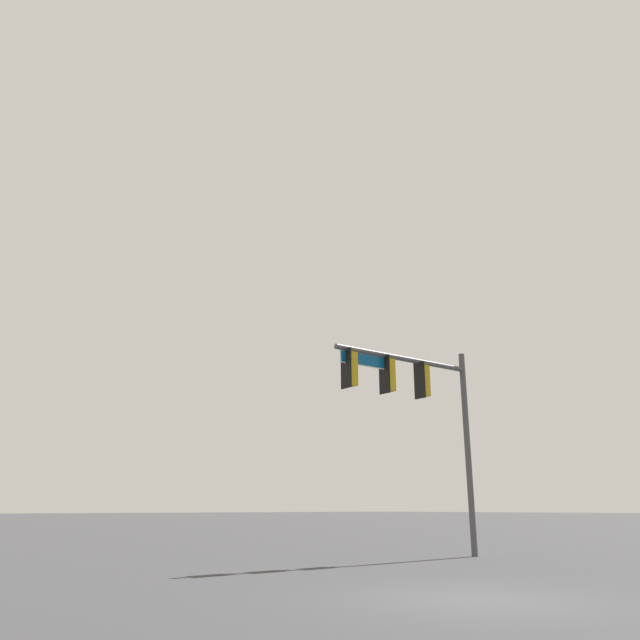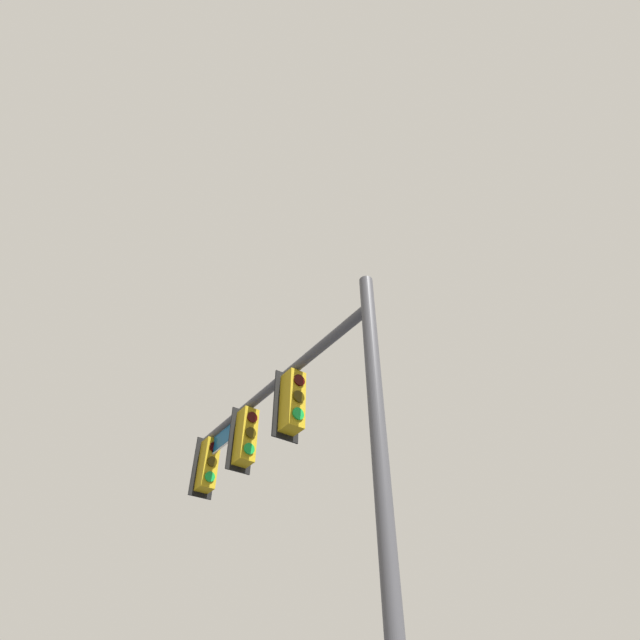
# 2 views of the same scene
# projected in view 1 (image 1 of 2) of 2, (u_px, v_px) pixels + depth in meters

# --- Properties ---
(ground_plane) EXTENTS (400.00, 400.00, 0.00)m
(ground_plane) POSITION_uv_depth(u_px,v_px,m) (481.00, 600.00, 11.40)
(ground_plane) COLOR #38383A
(signal_pole_near) EXTENTS (6.11, 0.73, 7.19)m
(signal_pole_near) POSITION_uv_depth(u_px,v_px,m) (417.00, 397.00, 21.65)
(signal_pole_near) COLOR #47474C
(signal_pole_near) RESTS_ON ground_plane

